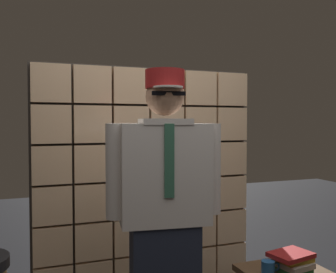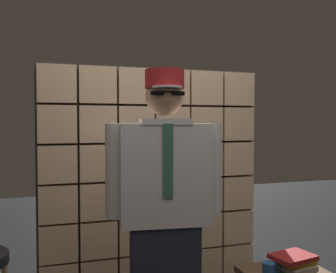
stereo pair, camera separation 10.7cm
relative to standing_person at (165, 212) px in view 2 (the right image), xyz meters
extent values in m
cube|color=#E0B78C|center=(0.05, 0.99, -0.76)|extent=(0.30, 0.08, 0.30)
cube|color=#E0B78C|center=(0.37, 0.99, -0.76)|extent=(0.30, 0.08, 0.30)
cube|color=#E0B78C|center=(0.69, 0.99, -0.76)|extent=(0.30, 0.08, 0.30)
cube|color=#E0B78C|center=(1.01, 0.99, -0.76)|extent=(0.30, 0.08, 0.30)
cube|color=#E0B78C|center=(-0.59, 0.99, -0.44)|extent=(0.30, 0.08, 0.30)
cube|color=#E0B78C|center=(-0.27, 0.99, -0.44)|extent=(0.30, 0.08, 0.30)
cube|color=#E0B78C|center=(0.05, 0.99, -0.44)|extent=(0.30, 0.08, 0.30)
cube|color=#E0B78C|center=(0.37, 0.99, -0.44)|extent=(0.30, 0.08, 0.30)
cube|color=#E0B78C|center=(0.69, 0.99, -0.44)|extent=(0.30, 0.08, 0.30)
cube|color=#E0B78C|center=(1.01, 0.99, -0.44)|extent=(0.30, 0.08, 0.30)
cube|color=#E0B78C|center=(-0.59, 0.99, -0.12)|extent=(0.30, 0.08, 0.30)
cube|color=#E0B78C|center=(-0.27, 0.99, -0.12)|extent=(0.30, 0.08, 0.30)
cube|color=#E0B78C|center=(0.05, 0.99, -0.12)|extent=(0.30, 0.08, 0.30)
cube|color=#E0B78C|center=(0.37, 0.99, -0.12)|extent=(0.30, 0.08, 0.30)
cube|color=#E0B78C|center=(0.69, 0.99, -0.12)|extent=(0.30, 0.08, 0.30)
cube|color=#E0B78C|center=(1.01, 0.99, -0.12)|extent=(0.30, 0.08, 0.30)
cube|color=#E0B78C|center=(-0.59, 0.99, 0.20)|extent=(0.30, 0.08, 0.30)
cube|color=#E0B78C|center=(-0.27, 0.99, 0.20)|extent=(0.30, 0.08, 0.30)
cube|color=#E0B78C|center=(0.05, 0.99, 0.20)|extent=(0.30, 0.08, 0.30)
cube|color=#E0B78C|center=(0.37, 0.99, 0.20)|extent=(0.30, 0.08, 0.30)
cube|color=#E0B78C|center=(0.69, 0.99, 0.20)|extent=(0.30, 0.08, 0.30)
cube|color=#E0B78C|center=(1.01, 0.99, 0.20)|extent=(0.30, 0.08, 0.30)
cube|color=#E0B78C|center=(-0.59, 0.99, 0.52)|extent=(0.30, 0.08, 0.30)
cube|color=#E0B78C|center=(-0.27, 0.99, 0.52)|extent=(0.30, 0.08, 0.30)
cube|color=#E0B78C|center=(0.05, 0.99, 0.52)|extent=(0.30, 0.08, 0.30)
cube|color=#E0B78C|center=(0.37, 0.99, 0.52)|extent=(0.30, 0.08, 0.30)
cube|color=#E0B78C|center=(0.69, 0.99, 0.52)|extent=(0.30, 0.08, 0.30)
cube|color=#E0B78C|center=(1.01, 0.99, 0.52)|extent=(0.30, 0.08, 0.30)
cube|color=#E0B78C|center=(-0.59, 0.99, 0.84)|extent=(0.30, 0.08, 0.30)
cube|color=#E0B78C|center=(-0.27, 0.99, 0.84)|extent=(0.30, 0.08, 0.30)
cube|color=#E0B78C|center=(0.05, 0.99, 0.84)|extent=(0.30, 0.08, 0.30)
cube|color=#E0B78C|center=(0.37, 0.99, 0.84)|extent=(0.30, 0.08, 0.30)
cube|color=#E0B78C|center=(0.69, 0.99, 0.84)|extent=(0.30, 0.08, 0.30)
cube|color=#E0B78C|center=(1.01, 0.99, 0.84)|extent=(0.30, 0.08, 0.30)
cube|color=#38332D|center=(0.21, 1.04, 0.04)|extent=(1.94, 0.02, 1.94)
cube|color=silver|center=(0.00, 0.00, 0.23)|extent=(0.55, 0.30, 0.60)
cube|color=#33664C|center=(-0.02, -0.12, 0.32)|extent=(0.06, 0.02, 0.42)
cube|color=silver|center=(0.00, 0.00, 0.54)|extent=(0.32, 0.28, 0.04)
sphere|color=#A87A5B|center=(0.00, 0.00, 0.68)|extent=(0.23, 0.23, 0.23)
ellipsoid|color=black|center=(-0.01, -0.05, 0.64)|extent=(0.16, 0.10, 0.10)
cube|color=black|center=(-0.01, -0.10, 0.69)|extent=(0.19, 0.04, 0.02)
cylinder|color=white|center=(-0.01, -0.08, 0.73)|extent=(0.19, 0.19, 0.01)
cylinder|color=maroon|center=(0.00, 0.00, 0.79)|extent=(0.23, 0.23, 0.11)
cylinder|color=silver|center=(0.29, -0.04, 0.25)|extent=(0.12, 0.12, 0.55)
cylinder|color=silver|center=(-0.29, 0.04, 0.25)|extent=(0.12, 0.12, 0.55)
cube|color=#1E592D|center=(0.77, -0.21, -0.38)|extent=(0.19, 0.19, 0.04)
cube|color=gray|center=(0.76, -0.22, -0.34)|extent=(0.21, 0.21, 0.03)
cube|color=olive|center=(0.77, -0.20, -0.31)|extent=(0.21, 0.18, 0.03)
cube|color=maroon|center=(0.75, -0.21, -0.28)|extent=(0.28, 0.23, 0.03)
cylinder|color=navy|center=(0.59, -0.20, -0.35)|extent=(0.08, 0.08, 0.09)
torus|color=navy|center=(0.65, -0.20, -0.35)|extent=(0.06, 0.01, 0.06)
camera|label=1|loc=(-0.74, -2.05, 0.53)|focal=39.58mm
camera|label=2|loc=(-0.64, -2.09, 0.53)|focal=39.58mm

